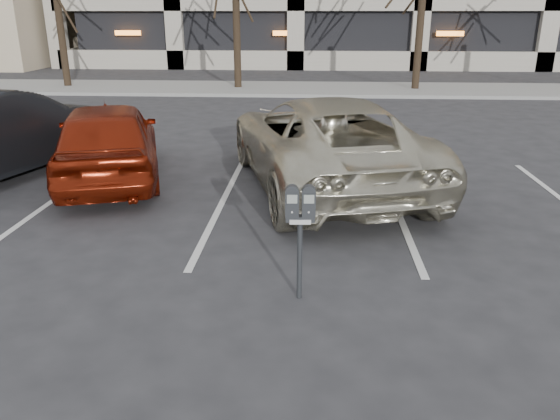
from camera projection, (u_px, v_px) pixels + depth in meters
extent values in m
plane|color=#28282B|center=(305.00, 265.00, 6.69)|extent=(140.00, 140.00, 0.00)
cube|color=gray|center=(313.00, 89.00, 21.68)|extent=(80.00, 4.00, 0.12)
cube|color=silver|center=(56.00, 198.00, 9.09)|extent=(0.10, 5.20, 0.00)
cube|color=silver|center=(223.00, 202.00, 8.93)|extent=(0.10, 5.20, 0.00)
cube|color=silver|center=(395.00, 205.00, 8.76)|extent=(0.10, 5.20, 0.00)
cylinder|color=black|center=(62.00, 40.00, 21.65)|extent=(0.28, 0.28, 3.78)
cylinder|color=black|center=(237.00, 42.00, 21.25)|extent=(0.28, 0.28, 3.68)
cylinder|color=black|center=(419.00, 44.00, 20.85)|extent=(0.28, 0.28, 3.60)
cylinder|color=black|center=(300.00, 260.00, 5.78)|extent=(0.06, 0.06, 0.90)
cube|color=black|center=(300.00, 218.00, 5.62)|extent=(0.30, 0.12, 0.06)
cube|color=silver|center=(300.00, 222.00, 5.57)|extent=(0.22, 0.02, 0.05)
cube|color=gray|center=(292.00, 199.00, 5.48)|extent=(0.11, 0.01, 0.09)
cube|color=gray|center=(309.00, 199.00, 5.48)|extent=(0.11, 0.01, 0.09)
imported|color=beige|center=(325.00, 142.00, 9.55)|extent=(4.02, 6.17, 1.58)
cube|color=#F45605|center=(304.00, 105.00, 8.37)|extent=(0.10, 0.20, 0.01)
imported|color=maroon|center=(108.00, 140.00, 9.90)|extent=(2.92, 4.64, 1.47)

